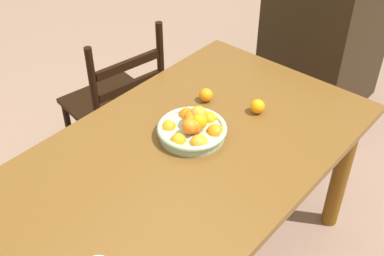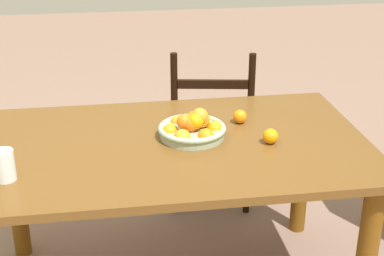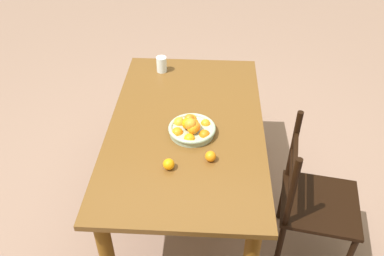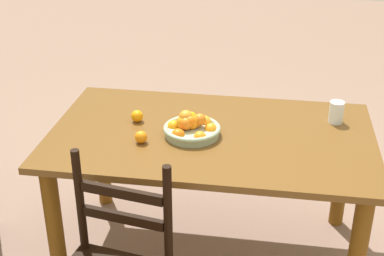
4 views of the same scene
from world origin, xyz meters
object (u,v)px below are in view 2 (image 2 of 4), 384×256
at_px(fruit_bowl, 193,128).
at_px(orange_loose_1, 240,117).
at_px(dining_table, 172,168).
at_px(orange_loose_0, 271,136).
at_px(chair_near_window, 211,131).
at_px(drinking_glass, 4,165).

height_order(fruit_bowl, orange_loose_1, fruit_bowl).
xyz_separation_m(dining_table, orange_loose_1, (0.32, 0.15, 0.15)).
relative_size(dining_table, orange_loose_0, 25.78).
relative_size(dining_table, chair_near_window, 1.74).
distance_m(fruit_bowl, orange_loose_1, 0.25).
distance_m(chair_near_window, orange_loose_1, 0.70).
bearing_deg(orange_loose_1, dining_table, -154.20).
distance_m(dining_table, fruit_bowl, 0.19).
xyz_separation_m(chair_near_window, orange_loose_1, (0.01, -0.62, 0.34)).
height_order(dining_table, orange_loose_1, orange_loose_1).
xyz_separation_m(chair_near_window, drinking_glass, (-0.93, -0.99, 0.37)).
height_order(chair_near_window, fruit_bowl, chair_near_window).
xyz_separation_m(fruit_bowl, drinking_glass, (-0.71, -0.26, 0.01)).
xyz_separation_m(fruit_bowl, orange_loose_1, (0.22, 0.12, -0.01)).
bearing_deg(orange_loose_1, chair_near_window, 90.70).
bearing_deg(drinking_glass, fruit_bowl, 19.94).
distance_m(orange_loose_0, orange_loose_1, 0.23).
relative_size(dining_table, orange_loose_1, 26.61).
bearing_deg(orange_loose_0, fruit_bowl, 160.77).
relative_size(orange_loose_0, drinking_glass, 0.55).
height_order(dining_table, chair_near_window, chair_near_window).
xyz_separation_m(fruit_bowl, orange_loose_0, (0.30, -0.10, -0.01)).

